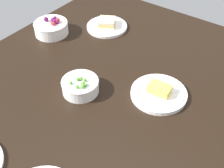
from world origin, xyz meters
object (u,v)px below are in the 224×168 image
Objects in this scene: plate_cheese at (159,93)px; bowl_peas at (80,86)px; plate_sandwich at (107,26)px; bowl_berries at (51,27)px.

plate_cheese is 27.78cm from bowl_peas.
plate_sandwich is 0.94× the size of plate_cheese.
bowl_berries is 41.53cm from bowl_peas.
bowl_berries reaches higher than bowl_peas.
plate_sandwich and plate_cheese have the same top height.
bowl_peas is at bearing 24.42° from plate_sandwich.
plate_cheese is (25.36, 41.73, -0.04)cm from plate_sandwich.
bowl_berries reaches higher than plate_cheese.
plate_cheese is at bearing 121.67° from bowl_peas.
bowl_peas is (21.49, 35.53, -0.39)cm from bowl_berries.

